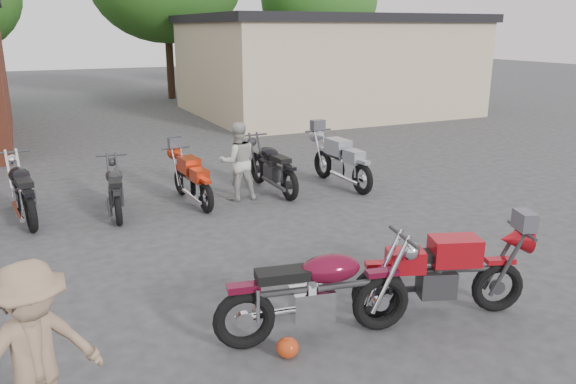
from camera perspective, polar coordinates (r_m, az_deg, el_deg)
name	(u,v)px	position (r m, az deg, el deg)	size (l,w,h in m)	color
ground	(304,325)	(6.64, 1.60, -13.36)	(90.00, 90.00, 0.00)	#313134
stucco_building	(324,68)	(23.06, 3.67, 12.49)	(10.00, 8.00, 3.50)	tan
tree_2	(167,3)	(27.96, -12.23, 18.28)	(7.04, 7.04, 8.80)	#224E14
tree_3	(319,18)	(30.83, 3.13, 17.28)	(6.08, 6.08, 7.60)	#224E14
vintage_motorcycle	(319,287)	(6.11, 3.15, -9.60)	(2.14, 0.70, 1.24)	#570A20
sportbike	(443,269)	(6.86, 15.51, -7.55)	(2.01, 0.66, 1.16)	#A00D16
helmet	(287,348)	(6.03, -0.05, -15.53)	(0.24, 0.24, 0.22)	#A93412
person_light	(238,161)	(11.06, -5.14, 3.12)	(0.75, 0.59, 1.55)	#B3B3AE
person_tan	(36,357)	(5.00, -24.23, -15.06)	(1.04, 0.60, 1.61)	#917359
row_bike_2	(22,187)	(10.92, -25.43, 0.44)	(2.06, 0.68, 1.19)	black
row_bike_3	(115,186)	(10.67, -17.15, 0.57)	(1.80, 0.59, 1.05)	black
row_bike_4	(192,177)	(10.98, -9.77, 1.56)	(1.84, 0.61, 1.07)	#A7260D
row_bike_5	(272,164)	(11.63, -1.64, 2.89)	(2.02, 0.67, 1.17)	black
row_bike_6	(341,158)	(12.09, 5.39, 3.41)	(2.07, 0.68, 1.20)	#92949F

